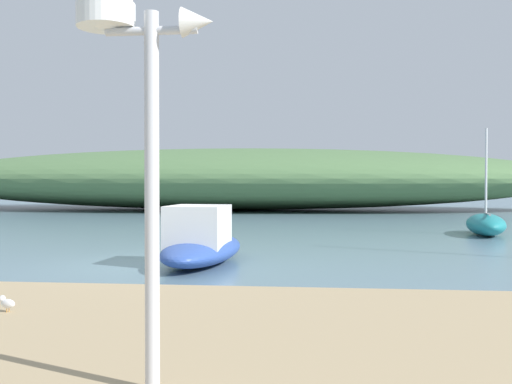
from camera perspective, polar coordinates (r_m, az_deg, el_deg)
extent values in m
plane|color=slate|center=(13.64, -10.59, -6.99)|extent=(120.00, 120.00, 0.00)
ellipsoid|color=#517547|center=(40.14, -2.47, 1.26)|extent=(44.83, 13.96, 4.11)
cylinder|color=silver|center=(4.83, -10.04, -0.96)|extent=(0.12, 0.12, 3.07)
cylinder|color=silver|center=(4.98, -10.10, 15.13)|extent=(0.76, 0.07, 0.07)
cylinder|color=white|center=(5.13, -14.33, 16.22)|extent=(0.47, 0.47, 0.19)
sphere|color=white|center=(5.15, -14.33, 17.26)|extent=(0.44, 0.44, 0.44)
cone|color=silver|center=(4.91, -5.68, 16.08)|extent=(0.25, 0.24, 0.24)
ellipsoid|color=#2D4C9E|center=(13.70, -5.18, -5.59)|extent=(1.79, 4.35, 0.64)
cube|color=silver|center=(13.24, -5.65, -3.35)|extent=(1.32, 1.56, 0.94)
ellipsoid|color=teal|center=(22.27, 21.37, -2.95)|extent=(1.82, 3.58, 0.76)
cylinder|color=silver|center=(22.22, 21.40, 1.62)|extent=(0.08, 0.08, 3.24)
cylinder|color=silver|center=(21.73, 21.52, -1.98)|extent=(0.31, 1.53, 0.06)
cylinder|color=orange|center=(8.42, -23.00, -10.52)|extent=(0.01, 0.01, 0.05)
cylinder|color=orange|center=(8.45, -22.81, -10.48)|extent=(0.01, 0.01, 0.05)
ellipsoid|color=white|center=(8.42, -22.91, -9.93)|extent=(0.24, 0.15, 0.12)
ellipsoid|color=#9EA0A8|center=(8.42, -22.91, -9.79)|extent=(0.22, 0.13, 0.04)
sphere|color=white|center=(8.47, -23.37, -9.44)|extent=(0.08, 0.08, 0.08)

